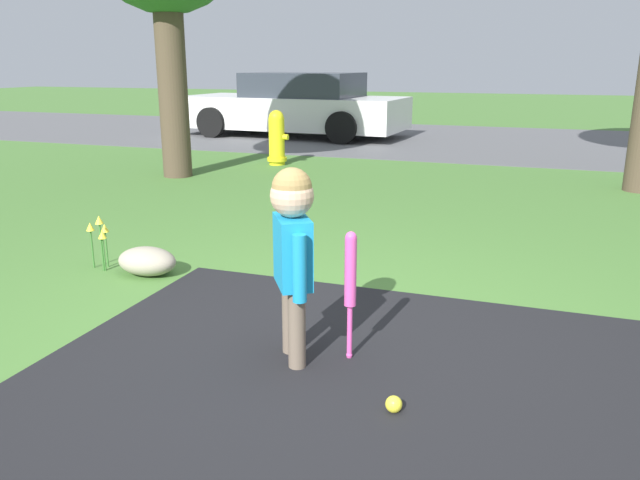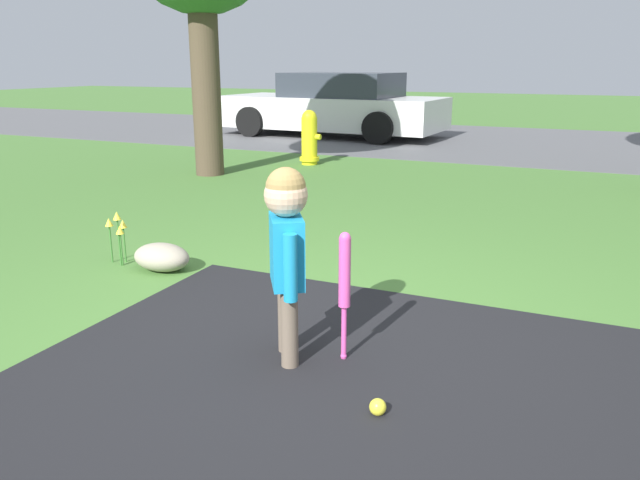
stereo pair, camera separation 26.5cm
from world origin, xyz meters
name	(u,v)px [view 1 (the left image)]	position (x,y,z in m)	size (l,w,h in m)	color
ground_plane	(308,348)	(0.00, 0.00, 0.00)	(60.00, 60.00, 0.00)	#477533
street_strip	(483,141)	(0.00, 9.68, 0.00)	(40.00, 6.00, 0.01)	#59595B
child	(293,239)	(-0.02, -0.14, 0.64)	(0.27, 0.35, 0.99)	#6B5B4C
baseball_bat	(350,278)	(0.24, -0.03, 0.44)	(0.06, 0.06, 0.68)	#E54CA5
sports_ball	(394,404)	(0.58, -0.46, 0.04)	(0.07, 0.07, 0.07)	yellow
fire_hydrant	(277,138)	(-2.63, 5.70, 0.39)	(0.33, 0.29, 0.80)	yellow
parked_car	(296,106)	(-3.78, 9.35, 0.61)	(4.65, 2.21, 1.28)	silver
flower_bed	(99,231)	(-1.90, 0.74, 0.29)	(0.18, 0.15, 0.42)	#38702D
edging_rock	(147,261)	(-1.51, 0.75, 0.10)	(0.44, 0.30, 0.20)	#9E937F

